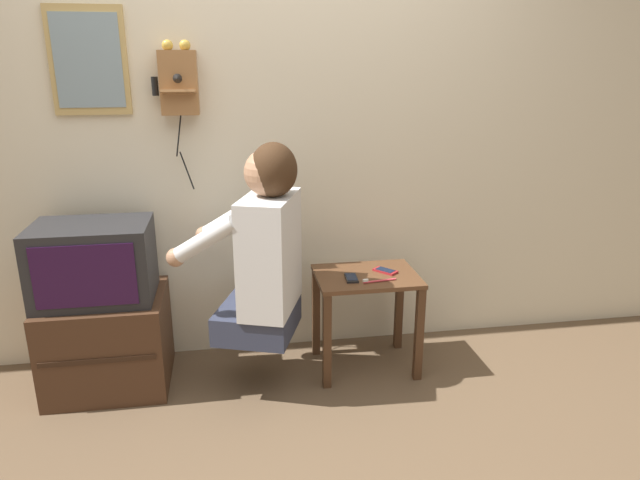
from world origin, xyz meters
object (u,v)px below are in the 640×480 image
object	(u,v)px
wall_phone_antique	(179,82)
framed_picture	(88,61)
cell_phone_spare	(385,271)
person	(264,248)
cell_phone_held	(351,278)
toothbrush	(377,281)
television	(94,262)

from	to	relation	value
wall_phone_antique	framed_picture	bearing A→B (deg)	173.89
framed_picture	cell_phone_spare	bearing A→B (deg)	-11.40
person	cell_phone_spare	distance (m)	0.69
cell_phone_held	framed_picture	bearing A→B (deg)	168.49
toothbrush	television	bearing A→B (deg)	76.86
wall_phone_antique	cell_phone_held	distance (m)	1.29
framed_picture	cell_phone_held	distance (m)	1.66
person	cell_phone_spare	size ratio (longest dim) A/B	7.10
wall_phone_antique	cell_phone_held	bearing A→B (deg)	-21.12
television	framed_picture	world-z (taller)	framed_picture
television	cell_phone_held	xyz separation A→B (m)	(1.25, -0.08, -0.13)
television	cell_phone_spare	size ratio (longest dim) A/B	4.11
person	cell_phone_spare	world-z (taller)	person
framed_picture	cell_phone_held	size ratio (longest dim) A/B	3.94
person	toothbrush	xyz separation A→B (m)	(0.56, 0.01, -0.21)
wall_phone_antique	cell_phone_spare	xyz separation A→B (m)	(1.01, -0.24, -0.96)
cell_phone_spare	toothbrush	distance (m)	0.15
person	framed_picture	distance (m)	1.23
person	framed_picture	xyz separation A→B (m)	(-0.79, 0.43, 0.85)
wall_phone_antique	toothbrush	xyz separation A→B (m)	(0.93, -0.37, -0.96)
person	toothbrush	size ratio (longest dim) A/B	5.37
television	toothbrush	world-z (taller)	television
toothbrush	cell_phone_held	bearing A→B (deg)	55.37
television	framed_picture	xyz separation A→B (m)	(0.03, 0.28, 0.92)
wall_phone_antique	framed_picture	world-z (taller)	framed_picture
person	framed_picture	bearing A→B (deg)	80.85
framed_picture	toothbrush	xyz separation A→B (m)	(1.35, -0.42, -1.05)
wall_phone_antique	cell_phone_spare	size ratio (longest dim) A/B	5.45
wall_phone_antique	cell_phone_held	size ratio (longest dim) A/B	5.65
framed_picture	toothbrush	distance (m)	1.76
television	cell_phone_held	distance (m)	1.26
framed_picture	cell_phone_spare	xyz separation A→B (m)	(1.43, -0.29, -1.05)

